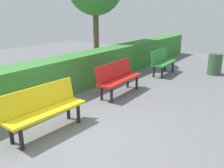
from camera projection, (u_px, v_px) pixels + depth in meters
name	position (u px, v px, depth m)	size (l,w,h in m)	color
ground_plane	(71.00, 137.00, 4.27)	(20.75, 20.75, 0.00)	slate
bench_green	(162.00, 61.00, 8.39)	(1.38, 0.52, 0.86)	#2D8C38
bench_red	(118.00, 77.00, 6.38)	(1.60, 0.51, 0.86)	red
bench_yellow	(44.00, 107.00, 4.36)	(1.58, 0.53, 0.86)	yellow
hedge_row	(52.00, 79.00, 6.11)	(16.75, 0.69, 0.98)	#387F33
trash_bin	(215.00, 64.00, 8.39)	(0.46, 0.46, 0.74)	#385938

